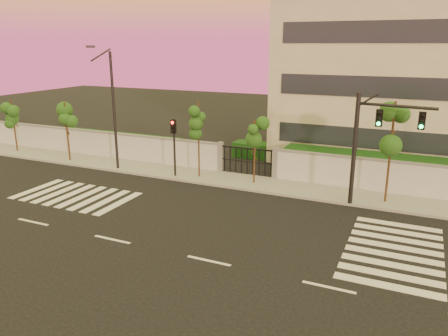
# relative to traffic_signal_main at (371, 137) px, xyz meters

# --- Properties ---
(ground) EXTENTS (120.00, 120.00, 0.00)m
(ground) POSITION_rel_traffic_signal_main_xyz_m (-5.13, -9.11, -3.99)
(ground) COLOR black
(ground) RESTS_ON ground
(sidewalk) EXTENTS (60.00, 3.00, 0.15)m
(sidewalk) POSITION_rel_traffic_signal_main_xyz_m (-5.13, 1.39, -3.91)
(sidewalk) COLOR gray
(sidewalk) RESTS_ON ground
(perimeter_wall) EXTENTS (60.00, 0.36, 2.20)m
(perimeter_wall) POSITION_rel_traffic_signal_main_xyz_m (-5.02, 2.89, -2.92)
(perimeter_wall) COLOR #B9BBC1
(perimeter_wall) RESTS_ON ground
(hedge_row) EXTENTS (41.00, 4.25, 1.80)m
(hedge_row) POSITION_rel_traffic_signal_main_xyz_m (-3.96, 5.63, -3.17)
(hedge_row) COLOR black
(hedge_row) RESTS_ON ground
(road_markings) EXTENTS (57.00, 7.62, 0.02)m
(road_markings) POSITION_rel_traffic_signal_main_xyz_m (-6.71, -5.35, -3.98)
(road_markings) COLOR silver
(road_markings) RESTS_ON ground
(street_tree_a) EXTENTS (1.48, 1.18, 4.39)m
(street_tree_a) POSITION_rel_traffic_signal_main_xyz_m (-28.12, 1.32, -0.76)
(street_tree_a) COLOR #382314
(street_tree_a) RESTS_ON ground
(street_tree_b) EXTENTS (1.61, 1.28, 4.57)m
(street_tree_b) POSITION_rel_traffic_signal_main_xyz_m (-21.92, 0.82, -0.62)
(street_tree_b) COLOR #382314
(street_tree_b) RESTS_ON ground
(street_tree_c) EXTENTS (1.34, 1.06, 5.20)m
(street_tree_c) POSITION_rel_traffic_signal_main_xyz_m (-10.86, 1.10, -0.17)
(street_tree_c) COLOR #382314
(street_tree_c) RESTS_ON ground
(street_tree_d) EXTENTS (1.31, 1.04, 4.21)m
(street_tree_d) POSITION_rel_traffic_signal_main_xyz_m (-7.01, 1.32, -0.89)
(street_tree_d) COLOR #382314
(street_tree_d) RESTS_ON ground
(street_tree_e) EXTENTS (1.60, 1.27, 5.82)m
(street_tree_e) POSITION_rel_traffic_signal_main_xyz_m (1.00, 1.12, 0.29)
(street_tree_e) COLOR #382314
(street_tree_e) RESTS_ON ground
(traffic_signal_main) EXTENTS (3.98, 0.82, 6.31)m
(traffic_signal_main) POSITION_rel_traffic_signal_main_xyz_m (0.00, 0.00, 0.00)
(traffic_signal_main) COLOR black
(traffic_signal_main) RESTS_ON ground
(traffic_signal_secondary) EXTENTS (0.32, 0.32, 4.06)m
(traffic_signal_secondary) POSITION_rel_traffic_signal_main_xyz_m (-12.43, 0.52, -1.41)
(traffic_signal_secondary) COLOR black
(traffic_signal_secondary) RESTS_ON ground
(streetlight_west) EXTENTS (0.52, 2.08, 8.66)m
(streetlight_west) POSITION_rel_traffic_signal_main_xyz_m (-17.14, 0.26, 0.69)
(streetlight_west) COLOR black
(streetlight_west) RESTS_ON ground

